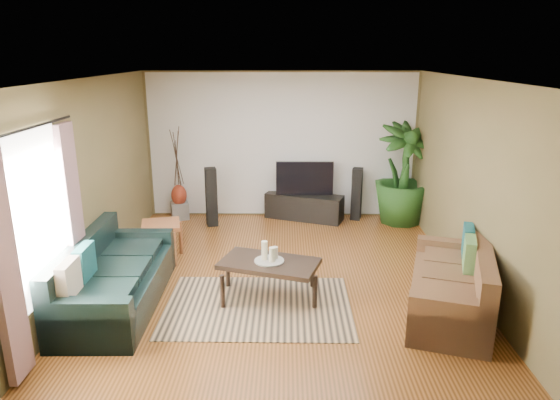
{
  "coord_description": "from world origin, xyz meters",
  "views": [
    {
      "loc": [
        0.08,
        -6.41,
        3.01
      ],
      "look_at": [
        0.0,
        0.2,
        1.05
      ],
      "focal_mm": 32.0,
      "sensor_mm": 36.0,
      "label": 1
    }
  ],
  "objects_px": {
    "speaker_left": "(211,197)",
    "pedestal": "(180,210)",
    "sofa_left": "(117,273)",
    "coffee_table": "(269,279)",
    "side_table": "(162,241)",
    "vase": "(179,195)",
    "tv_stand": "(304,207)",
    "television": "(305,178)",
    "sofa_right": "(450,279)",
    "speaker_right": "(357,194)",
    "potted_plant": "(403,174)"
  },
  "relations": [
    {
      "from": "sofa_left",
      "to": "vase",
      "type": "height_order",
      "value": "sofa_left"
    },
    {
      "from": "sofa_right",
      "to": "potted_plant",
      "type": "relative_size",
      "value": 1.05
    },
    {
      "from": "sofa_right",
      "to": "speaker_left",
      "type": "height_order",
      "value": "speaker_left"
    },
    {
      "from": "pedestal",
      "to": "side_table",
      "type": "bearing_deg",
      "value": -86.02
    },
    {
      "from": "side_table",
      "to": "sofa_right",
      "type": "bearing_deg",
      "value": -21.84
    },
    {
      "from": "sofa_left",
      "to": "speaker_right",
      "type": "height_order",
      "value": "speaker_right"
    },
    {
      "from": "speaker_right",
      "to": "coffee_table",
      "type": "bearing_deg",
      "value": -99.12
    },
    {
      "from": "potted_plant",
      "to": "vase",
      "type": "bearing_deg",
      "value": 177.84
    },
    {
      "from": "coffee_table",
      "to": "sofa_right",
      "type": "bearing_deg",
      "value": 8.79
    },
    {
      "from": "coffee_table",
      "to": "potted_plant",
      "type": "height_order",
      "value": "potted_plant"
    },
    {
      "from": "pedestal",
      "to": "side_table",
      "type": "height_order",
      "value": "side_table"
    },
    {
      "from": "sofa_right",
      "to": "coffee_table",
      "type": "bearing_deg",
      "value": -81.88
    },
    {
      "from": "television",
      "to": "potted_plant",
      "type": "xyz_separation_m",
      "value": [
        1.76,
        -0.15,
        0.12
      ]
    },
    {
      "from": "tv_stand",
      "to": "television",
      "type": "height_order",
      "value": "television"
    },
    {
      "from": "tv_stand",
      "to": "vase",
      "type": "xyz_separation_m",
      "value": [
        -2.34,
        0.0,
        0.22
      ]
    },
    {
      "from": "coffee_table",
      "to": "pedestal",
      "type": "height_order",
      "value": "coffee_table"
    },
    {
      "from": "speaker_left",
      "to": "pedestal",
      "type": "height_order",
      "value": "speaker_left"
    },
    {
      "from": "coffee_table",
      "to": "side_table",
      "type": "bearing_deg",
      "value": 162.09
    },
    {
      "from": "speaker_right",
      "to": "vase",
      "type": "relative_size",
      "value": 2.45
    },
    {
      "from": "speaker_right",
      "to": "sofa_left",
      "type": "bearing_deg",
      "value": -118.59
    },
    {
      "from": "tv_stand",
      "to": "television",
      "type": "relative_size",
      "value": 1.36
    },
    {
      "from": "sofa_left",
      "to": "speaker_right",
      "type": "bearing_deg",
      "value": -46.39
    },
    {
      "from": "sofa_right",
      "to": "vase",
      "type": "relative_size",
      "value": 4.79
    },
    {
      "from": "tv_stand",
      "to": "sofa_right",
      "type": "bearing_deg",
      "value": -45.34
    },
    {
      "from": "speaker_left",
      "to": "speaker_right",
      "type": "height_order",
      "value": "speaker_left"
    },
    {
      "from": "speaker_left",
      "to": "sofa_right",
      "type": "bearing_deg",
      "value": -59.49
    },
    {
      "from": "coffee_table",
      "to": "vase",
      "type": "height_order",
      "value": "vase"
    },
    {
      "from": "potted_plant",
      "to": "sofa_left",
      "type": "bearing_deg",
      "value": -142.64
    },
    {
      "from": "coffee_table",
      "to": "speaker_left",
      "type": "relative_size",
      "value": 1.14
    },
    {
      "from": "coffee_table",
      "to": "television",
      "type": "xyz_separation_m",
      "value": [
        0.55,
        3.14,
        0.54
      ]
    },
    {
      "from": "television",
      "to": "pedestal",
      "type": "xyz_separation_m",
      "value": [
        -2.34,
        0.0,
        -0.63
      ]
    },
    {
      "from": "sofa_left",
      "to": "potted_plant",
      "type": "bearing_deg",
      "value": -53.61
    },
    {
      "from": "tv_stand",
      "to": "side_table",
      "type": "bearing_deg",
      "value": -118.71
    },
    {
      "from": "coffee_table",
      "to": "television",
      "type": "height_order",
      "value": "television"
    },
    {
      "from": "tv_stand",
      "to": "vase",
      "type": "bearing_deg",
      "value": -160.21
    },
    {
      "from": "speaker_right",
      "to": "potted_plant",
      "type": "distance_m",
      "value": 0.91
    },
    {
      "from": "speaker_right",
      "to": "sofa_right",
      "type": "bearing_deg",
      "value": -62.7
    },
    {
      "from": "sofa_right",
      "to": "coffee_table",
      "type": "relative_size",
      "value": 1.59
    },
    {
      "from": "speaker_right",
      "to": "vase",
      "type": "xyz_separation_m",
      "value": [
        -3.31,
        0.01,
        -0.04
      ]
    },
    {
      "from": "sofa_left",
      "to": "coffee_table",
      "type": "height_order",
      "value": "sofa_left"
    },
    {
      "from": "coffee_table",
      "to": "speaker_right",
      "type": "xyz_separation_m",
      "value": [
        1.52,
        3.13,
        0.24
      ]
    },
    {
      "from": "sofa_right",
      "to": "side_table",
      "type": "distance_m",
      "value": 4.11
    },
    {
      "from": "sofa_left",
      "to": "potted_plant",
      "type": "height_order",
      "value": "potted_plant"
    },
    {
      "from": "vase",
      "to": "speaker_right",
      "type": "bearing_deg",
      "value": -0.09
    },
    {
      "from": "speaker_right",
      "to": "vase",
      "type": "distance_m",
      "value": 3.31
    },
    {
      "from": "vase",
      "to": "side_table",
      "type": "bearing_deg",
      "value": -86.02
    },
    {
      "from": "sofa_left",
      "to": "pedestal",
      "type": "relative_size",
      "value": 7.17
    },
    {
      "from": "sofa_left",
      "to": "sofa_right",
      "type": "distance_m",
      "value": 4.03
    },
    {
      "from": "tv_stand",
      "to": "speaker_right",
      "type": "relative_size",
      "value": 1.46
    },
    {
      "from": "potted_plant",
      "to": "tv_stand",
      "type": "bearing_deg",
      "value": 174.99
    }
  ]
}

